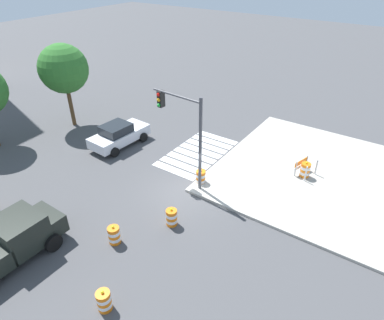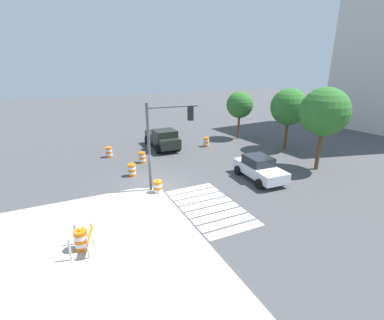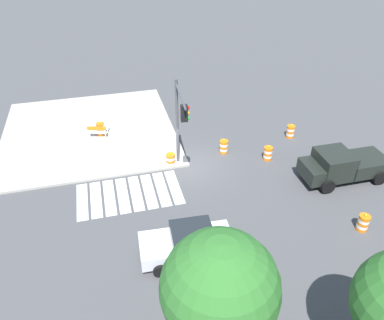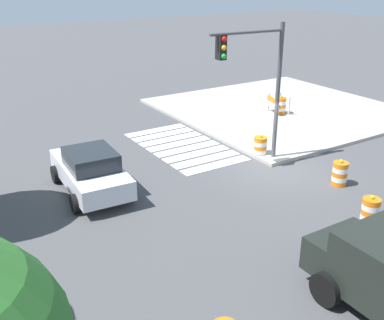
{
  "view_description": "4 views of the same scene",
  "coord_description": "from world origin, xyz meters",
  "px_view_note": "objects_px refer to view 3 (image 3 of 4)",
  "views": [
    {
      "loc": [
        -12.54,
        -9.06,
        11.78
      ],
      "look_at": [
        1.87,
        0.8,
        0.89
      ],
      "focal_mm": 31.59,
      "sensor_mm": 36.0,
      "label": 1
    },
    {
      "loc": [
        16.47,
        -5.26,
        7.76
      ],
      "look_at": [
        0.4,
        2.41,
        1.65
      ],
      "focal_mm": 26.13,
      "sensor_mm": 36.0,
      "label": 2
    },
    {
      "loc": [
        4.72,
        18.85,
        13.71
      ],
      "look_at": [
        -0.01,
        0.6,
        0.88
      ],
      "focal_mm": 35.24,
      "sensor_mm": 36.0,
      "label": 3
    },
    {
      "loc": [
        -12.79,
        11.96,
        7.45
      ],
      "look_at": [
        1.07,
        3.18,
        0.65
      ],
      "focal_mm": 42.96,
      "sensor_mm": 36.0,
      "label": 4
    }
  ],
  "objects_px": {
    "sports_car": "(188,243)",
    "traffic_barrel_median_far": "(171,160)",
    "traffic_barrel_median_near": "(268,153)",
    "traffic_barrel_far_curb": "(290,131)",
    "traffic_light_pole": "(180,116)",
    "street_tree_streetside_near": "(220,288)",
    "traffic_barrel_near_corner": "(363,223)",
    "traffic_barrel_on_sidewalk": "(101,129)",
    "traffic_barrel_crosswalk_end": "(224,147)",
    "construction_barricade": "(97,129)",
    "pickup_truck": "(341,165)"
  },
  "relations": [
    {
      "from": "sports_car",
      "to": "traffic_light_pole",
      "type": "xyz_separation_m",
      "value": [
        -1.18,
        -6.46,
        3.1
      ]
    },
    {
      "from": "traffic_barrel_median_near",
      "to": "traffic_barrel_median_far",
      "type": "xyz_separation_m",
      "value": [
        6.22,
        -0.78,
        0.0
      ]
    },
    {
      "from": "traffic_barrel_median_near",
      "to": "traffic_light_pole",
      "type": "bearing_deg",
      "value": 0.77
    },
    {
      "from": "traffic_barrel_near_corner",
      "to": "traffic_barrel_median_far",
      "type": "xyz_separation_m",
      "value": [
        8.24,
        -7.89,
        0.0
      ]
    },
    {
      "from": "traffic_light_pole",
      "to": "street_tree_streetside_near",
      "type": "bearing_deg",
      "value": 82.63
    },
    {
      "from": "traffic_barrel_near_corner",
      "to": "traffic_barrel_median_near",
      "type": "relative_size",
      "value": 1.0
    },
    {
      "from": "traffic_barrel_on_sidewalk",
      "to": "traffic_light_pole",
      "type": "distance_m",
      "value": 7.97
    },
    {
      "from": "traffic_light_pole",
      "to": "street_tree_streetside_near",
      "type": "distance_m",
      "value": 11.89
    },
    {
      "from": "traffic_barrel_crosswalk_end",
      "to": "construction_barricade",
      "type": "xyz_separation_m",
      "value": [
        7.96,
        -3.94,
        0.27
      ]
    },
    {
      "from": "pickup_truck",
      "to": "traffic_light_pole",
      "type": "xyz_separation_m",
      "value": [
        9.01,
        -2.94,
        2.94
      ]
    },
    {
      "from": "traffic_barrel_median_near",
      "to": "street_tree_streetside_near",
      "type": "bearing_deg",
      "value": 58.44
    },
    {
      "from": "traffic_barrel_far_curb",
      "to": "traffic_light_pole",
      "type": "xyz_separation_m",
      "value": [
        8.46,
        2.29,
        3.46
      ]
    },
    {
      "from": "traffic_barrel_median_near",
      "to": "traffic_barrel_crosswalk_end",
      "type": "bearing_deg",
      "value": -30.55
    },
    {
      "from": "traffic_barrel_crosswalk_end",
      "to": "traffic_light_pole",
      "type": "height_order",
      "value": "traffic_light_pole"
    },
    {
      "from": "traffic_barrel_far_curb",
      "to": "traffic_barrel_median_far",
      "type": "bearing_deg",
      "value": 9.13
    },
    {
      "from": "traffic_barrel_crosswalk_end",
      "to": "traffic_barrel_on_sidewalk",
      "type": "bearing_deg",
      "value": -28.18
    },
    {
      "from": "traffic_barrel_near_corner",
      "to": "traffic_barrel_on_sidewalk",
      "type": "xyz_separation_m",
      "value": [
        12.25,
        -12.74,
        0.15
      ]
    },
    {
      "from": "traffic_barrel_median_far",
      "to": "traffic_light_pole",
      "type": "height_order",
      "value": "traffic_light_pole"
    },
    {
      "from": "sports_car",
      "to": "street_tree_streetside_near",
      "type": "distance_m",
      "value": 6.46
    },
    {
      "from": "pickup_truck",
      "to": "traffic_barrel_far_curb",
      "type": "relative_size",
      "value": 5.07
    },
    {
      "from": "traffic_barrel_median_far",
      "to": "traffic_barrel_on_sidewalk",
      "type": "distance_m",
      "value": 6.29
    },
    {
      "from": "traffic_barrel_on_sidewalk",
      "to": "street_tree_streetside_near",
      "type": "bearing_deg",
      "value": 99.61
    },
    {
      "from": "sports_car",
      "to": "traffic_barrel_median_near",
      "type": "distance_m",
      "value": 9.54
    },
    {
      "from": "sports_car",
      "to": "traffic_barrel_far_curb",
      "type": "xyz_separation_m",
      "value": [
        -9.65,
        -8.75,
        -0.36
      ]
    },
    {
      "from": "sports_car",
      "to": "traffic_barrel_median_far",
      "type": "distance_m",
      "value": 7.36
    },
    {
      "from": "pickup_truck",
      "to": "traffic_barrel_far_curb",
      "type": "distance_m",
      "value": 5.28
    },
    {
      "from": "traffic_barrel_crosswalk_end",
      "to": "traffic_barrel_median_far",
      "type": "xyz_separation_m",
      "value": [
        3.73,
        0.7,
        0.0
      ]
    },
    {
      "from": "traffic_barrel_median_near",
      "to": "traffic_barrel_far_curb",
      "type": "xyz_separation_m",
      "value": [
        -2.71,
        -2.21,
        0.0
      ]
    },
    {
      "from": "pickup_truck",
      "to": "traffic_barrel_median_far",
      "type": "relative_size",
      "value": 5.07
    },
    {
      "from": "pickup_truck",
      "to": "traffic_light_pole",
      "type": "distance_m",
      "value": 9.93
    },
    {
      "from": "pickup_truck",
      "to": "street_tree_streetside_near",
      "type": "relative_size",
      "value": 0.83
    },
    {
      "from": "traffic_barrel_crosswalk_end",
      "to": "construction_barricade",
      "type": "bearing_deg",
      "value": -26.32
    },
    {
      "from": "traffic_barrel_near_corner",
      "to": "traffic_barrel_on_sidewalk",
      "type": "height_order",
      "value": "traffic_barrel_on_sidewalk"
    },
    {
      "from": "traffic_barrel_crosswalk_end",
      "to": "traffic_barrel_far_curb",
      "type": "xyz_separation_m",
      "value": [
        -5.2,
        -0.74,
        0.0
      ]
    },
    {
      "from": "sports_car",
      "to": "traffic_barrel_on_sidewalk",
      "type": "relative_size",
      "value": 4.31
    },
    {
      "from": "traffic_barrel_near_corner",
      "to": "traffic_barrel_median_far",
      "type": "distance_m",
      "value": 11.41
    },
    {
      "from": "traffic_barrel_median_far",
      "to": "traffic_light_pole",
      "type": "distance_m",
      "value": 3.59
    },
    {
      "from": "traffic_barrel_far_curb",
      "to": "street_tree_streetside_near",
      "type": "relative_size",
      "value": 0.16
    },
    {
      "from": "traffic_barrel_on_sidewalk",
      "to": "traffic_barrel_median_far",
      "type": "bearing_deg",
      "value": 129.66
    },
    {
      "from": "pickup_truck",
      "to": "traffic_barrel_median_far",
      "type": "distance_m",
      "value": 10.22
    },
    {
      "from": "traffic_barrel_near_corner",
      "to": "construction_barricade",
      "type": "bearing_deg",
      "value": -45.13
    },
    {
      "from": "sports_car",
      "to": "traffic_barrel_near_corner",
      "type": "relative_size",
      "value": 4.31
    },
    {
      "from": "construction_barricade",
      "to": "sports_car",
      "type": "bearing_deg",
      "value": 106.42
    },
    {
      "from": "traffic_barrel_median_far",
      "to": "street_tree_streetside_near",
      "type": "distance_m",
      "value": 13.29
    },
    {
      "from": "traffic_barrel_on_sidewalk",
      "to": "pickup_truck",
      "type": "bearing_deg",
      "value": 147.38
    },
    {
      "from": "traffic_barrel_crosswalk_end",
      "to": "traffic_barrel_median_far",
      "type": "bearing_deg",
      "value": 10.59
    },
    {
      "from": "traffic_barrel_far_curb",
      "to": "construction_barricade",
      "type": "height_order",
      "value": "construction_barricade"
    },
    {
      "from": "traffic_barrel_near_corner",
      "to": "street_tree_streetside_near",
      "type": "xyz_separation_m",
      "value": [
        9.29,
        4.74,
        4.0
      ]
    },
    {
      "from": "traffic_barrel_median_near",
      "to": "traffic_light_pole",
      "type": "distance_m",
      "value": 6.72
    },
    {
      "from": "pickup_truck",
      "to": "street_tree_streetside_near",
      "type": "height_order",
      "value": "street_tree_streetside_near"
    }
  ]
}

